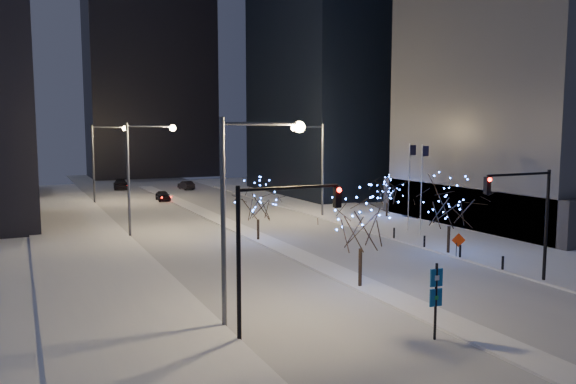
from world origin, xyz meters
TOP-DOWN VIEW (x-y plane):
  - ground at (0.00, 0.00)m, footprint 160.00×160.00m
  - road at (0.00, 35.00)m, footprint 20.00×130.00m
  - median at (0.00, 30.00)m, footprint 2.00×80.00m
  - east_sidewalk at (15.00, 20.00)m, footprint 10.00×90.00m
  - west_sidewalk at (-14.00, 20.00)m, footprint 8.00×90.00m
  - midrise_block at (34.00, 18.00)m, footprint 30.00×22.00m
  - plinth at (34.00, 18.00)m, footprint 30.00×24.00m
  - horizon_block at (6.00, 92.00)m, footprint 24.00×14.00m
  - street_lamp_w_near at (-8.94, 2.00)m, footprint 4.40×0.56m
  - street_lamp_w_mid at (-8.94, 27.00)m, footprint 4.40×0.56m
  - street_lamp_w_far at (-8.94, 52.00)m, footprint 4.40×0.56m
  - street_lamp_east at (10.08, 30.00)m, footprint 3.90×0.56m
  - traffic_signal_west at (-8.44, -0.00)m, footprint 5.26×0.43m
  - traffic_signal_east at (8.94, 1.00)m, footprint 5.26×0.43m
  - flagpoles at (13.37, 17.25)m, footprint 1.35×2.60m
  - bollards at (10.20, 10.00)m, footprint 0.16×12.16m
  - car_near at (-1.50, 50.94)m, footprint 1.81×4.02m
  - car_mid at (5.07, 63.35)m, footprint 1.81×4.19m
  - car_far at (-4.14, 68.24)m, footprint 2.80×5.49m
  - holiday_tree_median_near at (-0.50, 4.82)m, footprint 5.60×5.60m
  - holiday_tree_median_far at (-0.50, 20.57)m, footprint 4.71×4.71m
  - holiday_tree_plaza_near at (10.50, 9.59)m, footprint 5.67×5.67m
  - holiday_tree_plaza_far at (16.85, 26.34)m, footprint 4.24×4.24m
  - wayfinding_sign at (-2.00, -3.63)m, footprint 0.63×0.13m
  - construction_sign at (10.30, 8.31)m, footprint 0.97×0.43m

SIDE VIEW (x-z plane):
  - ground at x=0.00m, z-range 0.00..0.00m
  - road at x=0.00m, z-range 0.00..0.02m
  - median at x=0.00m, z-range 0.00..0.15m
  - east_sidewalk at x=15.00m, z-range 0.00..0.15m
  - west_sidewalk at x=-14.00m, z-range 0.00..0.15m
  - bollards at x=10.20m, z-range 0.15..1.05m
  - car_near at x=-1.50m, z-range 0.00..1.34m
  - car_mid at x=5.07m, z-range 0.00..1.34m
  - car_far at x=-4.14m, z-range 0.00..1.53m
  - construction_sign at x=10.30m, z-range 0.32..2.04m
  - plinth at x=34.00m, z-range 0.00..4.00m
  - wayfinding_sign at x=-2.00m, z-range 0.40..3.92m
  - holiday_tree_plaza_far at x=16.85m, z-range 0.72..5.14m
  - holiday_tree_median_far at x=-0.50m, z-range 0.84..5.96m
  - holiday_tree_plaza_near at x=10.50m, z-range 0.98..6.91m
  - holiday_tree_median_near at x=-0.50m, z-range 1.11..6.96m
  - traffic_signal_west at x=-8.44m, z-range 1.26..8.26m
  - traffic_signal_east at x=8.94m, z-range 1.26..8.26m
  - flagpoles at x=13.37m, z-range 0.80..8.80m
  - street_lamp_east at x=10.08m, z-range 1.45..11.45m
  - street_lamp_w_near at x=-8.94m, z-range 1.50..11.50m
  - street_lamp_w_mid at x=-8.94m, z-range 1.50..11.50m
  - street_lamp_w_far at x=-8.94m, z-range 1.50..11.50m
  - midrise_block at x=34.00m, z-range 0.00..30.00m
  - horizon_block at x=6.00m, z-range 0.00..42.00m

